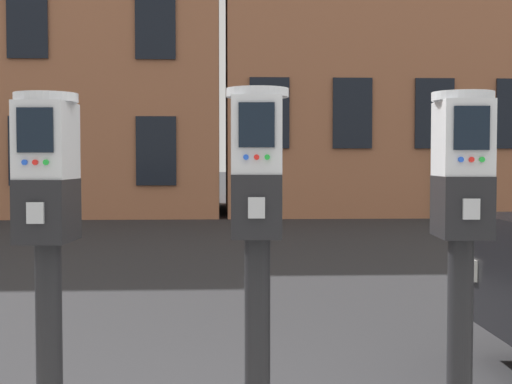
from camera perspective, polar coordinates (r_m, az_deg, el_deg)
The scene contains 3 objects.
parking_meter_near_kerb at distance 2.57m, azimuth -16.14°, elevation -2.40°, with size 0.23×0.26×1.43m.
parking_meter_twin_adjacent at distance 2.50m, azimuth 0.11°, elevation -2.12°, with size 0.23×0.26×1.45m.
parking_meter_end_of_row at distance 2.64m, azimuth 15.92°, elevation -2.11°, with size 0.23×0.26×1.44m.
Camera 1 is at (-0.36, -2.64, 1.34)m, focal length 50.63 mm.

